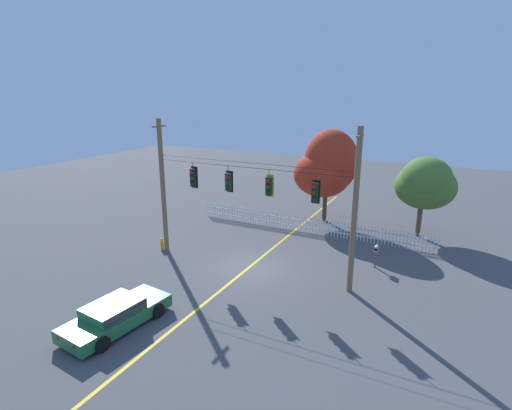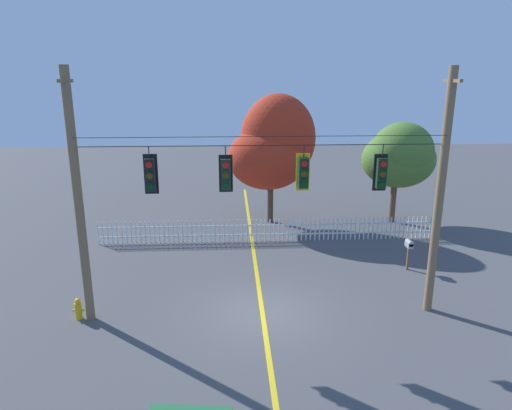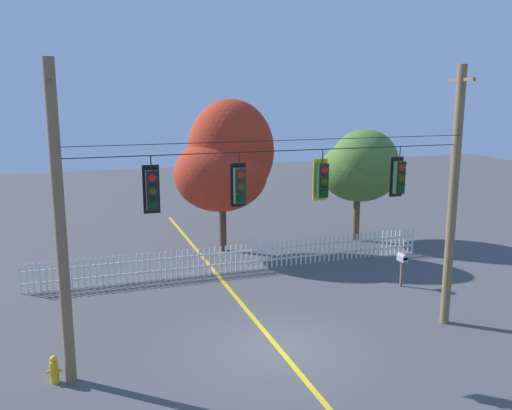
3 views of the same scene
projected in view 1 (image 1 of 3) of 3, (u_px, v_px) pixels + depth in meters
The scene contains 13 objects.
ground at pixel (248, 268), 22.32m from camera, with size 80.00×80.00×0.00m, color #4C4C4F.
lane_centerline_stripe at pixel (248, 268), 22.32m from camera, with size 0.16×36.00×0.01m, color gold.
signal_support_span at pixel (247, 197), 21.18m from camera, with size 11.74×1.10×8.12m.
traffic_signal_eastbound_side at pixel (193, 178), 22.51m from camera, with size 0.43×0.38×1.51m.
traffic_signal_westbound_side at pixel (229, 182), 21.50m from camera, with size 0.43×0.38×1.48m.
traffic_signal_southbound_primary at pixel (269, 186), 20.43m from camera, with size 0.43×0.38×1.47m.
traffic_signal_northbound_primary at pixel (315, 192), 19.36m from camera, with size 0.43×0.38×1.51m.
white_picket_fence at pixel (308, 225), 27.87m from camera, with size 16.83×0.06×1.13m.
autumn_maple_near_fence at pixel (327, 167), 29.13m from camera, with size 4.65×3.83×7.01m.
autumn_maple_mid at pixel (426, 184), 26.18m from camera, with size 3.95×3.64×5.55m.
parked_car at pixel (116, 314), 16.61m from camera, with size 2.38×4.79×1.15m.
fire_hydrant at pixel (162, 244), 24.92m from camera, with size 0.38×0.22×0.74m.
roadside_mailbox at pixel (376, 250), 22.18m from camera, with size 0.25×0.44×1.30m.
Camera 1 is at (9.70, -18.05, 9.55)m, focal length 27.87 mm.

